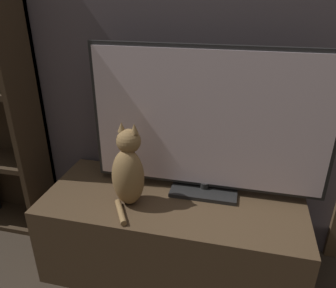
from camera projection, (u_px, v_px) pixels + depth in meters
wall_back at (189, 5)px, 1.53m from camera, size 4.80×0.05×2.60m
tv_stand at (172, 233)px, 1.70m from camera, size 1.28×0.55×0.43m
tv at (208, 125)px, 1.52m from camera, size 1.13×0.20×0.72m
cat at (128, 171)px, 1.51m from camera, size 0.16×0.27×0.40m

